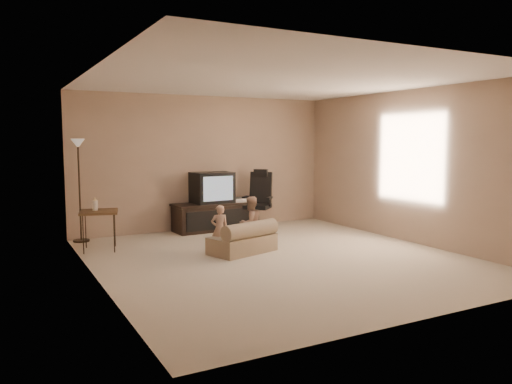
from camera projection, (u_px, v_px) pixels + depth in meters
floor at (279, 258)px, 7.12m from camera, size 5.50×5.50×0.00m
room_shell at (279, 152)px, 6.97m from camera, size 5.50×5.50×5.50m
tv_stand at (213, 206)px, 9.29m from camera, size 1.55×0.64×1.09m
office_chair at (259, 207)px, 9.52m from camera, size 0.73×0.73×1.12m
side_table at (99, 212)px, 7.59m from camera, size 0.66×0.66×0.82m
floor_lamp at (79, 167)px, 8.16m from camera, size 0.26×0.26×1.70m
child_sofa at (244, 240)px, 7.43m from camera, size 1.11×0.83×0.48m
toddler_left at (220, 229)px, 7.42m from camera, size 0.30×0.24×0.72m
toddler_right at (251, 223)px, 7.63m from camera, size 0.44×0.31×0.82m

